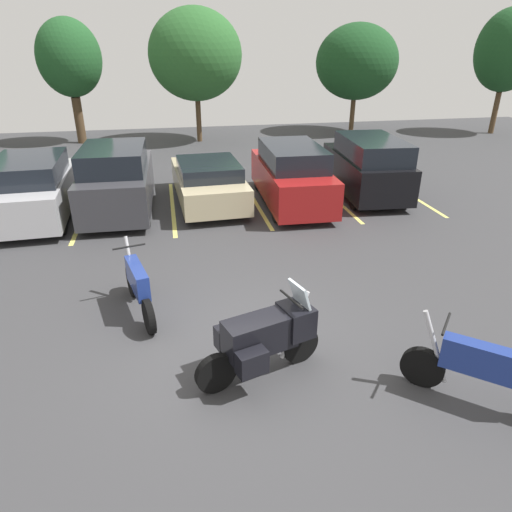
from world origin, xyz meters
TOP-DOWN VIEW (x-y plane):
  - ground at (0.00, 0.00)m, footprint 44.00×44.00m
  - motorcycle_touring at (0.22, -0.77)m, footprint 2.05×1.15m
  - motorcycle_second at (3.07, -2.00)m, footprint 1.80×1.58m
  - motorcycle_third at (-1.75, 1.45)m, footprint 0.75×2.06m
  - parking_stripes at (-0.98, 7.53)m, footprint 15.93×5.10m
  - car_silver at (-4.87, 7.31)m, footprint 2.11×4.58m
  - car_charcoal at (-2.54, 7.44)m, footprint 1.98×4.51m
  - car_champagne at (0.18, 7.71)m, footprint 2.13×4.66m
  - car_red at (2.74, 7.18)m, footprint 1.92×4.78m
  - car_black at (5.39, 7.50)m, footprint 2.10×4.45m
  - tree_left at (-5.18, 18.42)m, footprint 2.97×2.97m
  - tree_far_left at (0.71, 17.69)m, footprint 4.46×4.46m
  - tree_rear at (16.90, 16.83)m, footprint 3.29×3.29m
  - tree_center_right at (9.31, 18.61)m, footprint 4.33×4.33m

SIDE VIEW (x-z plane):
  - ground at x=0.00m, z-range -0.10..0.00m
  - parking_stripes at x=-0.98m, z-range 0.00..0.01m
  - motorcycle_third at x=-1.75m, z-range -0.08..1.20m
  - motorcycle_second at x=3.07m, z-range -0.07..1.21m
  - motorcycle_touring at x=0.22m, z-range -0.04..1.41m
  - car_champagne at x=0.18m, z-range 0.01..1.40m
  - car_silver at x=-4.87m, z-range 0.00..1.77m
  - car_red at x=2.74m, z-range -0.02..1.84m
  - car_charcoal at x=-2.54m, z-range -0.03..1.97m
  - car_black at x=5.39m, z-range 0.00..1.95m
  - tree_center_right at x=9.31m, z-range 0.87..6.46m
  - tree_left at x=-5.18m, z-range 1.06..6.80m
  - tree_far_left at x=0.71m, z-range 0.98..7.19m
  - tree_rear at x=16.90m, z-range 1.08..7.38m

